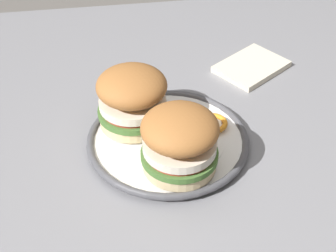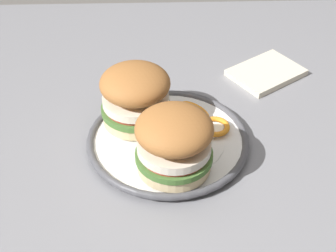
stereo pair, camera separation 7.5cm
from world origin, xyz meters
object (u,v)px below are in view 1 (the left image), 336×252
(dining_table, at_px, (128,187))
(sandwich_half_right, at_px, (132,98))
(sandwich_half_left, at_px, (180,140))
(dinner_plate, at_px, (168,140))

(dining_table, relative_size, sandwich_half_right, 8.59)
(dining_table, bearing_deg, sandwich_half_left, 143.01)
(sandwich_half_left, relative_size, sandwich_half_right, 0.98)
(sandwich_half_right, bearing_deg, dinner_plate, 138.10)
(sandwich_half_right, bearing_deg, sandwich_half_left, 116.85)
(dining_table, xyz_separation_m, dinner_plate, (-0.07, -0.01, 0.09))
(dining_table, relative_size, sandwich_half_left, 8.79)
(dining_table, height_order, dinner_plate, dinner_plate)
(dining_table, relative_size, dinner_plate, 5.09)
(dining_table, height_order, sandwich_half_right, sandwich_half_right)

